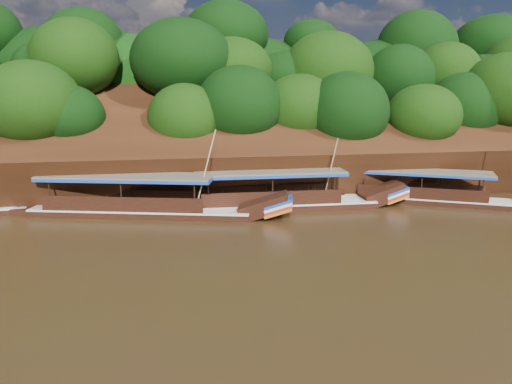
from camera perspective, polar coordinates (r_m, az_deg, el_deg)
ground at (r=28.30m, az=8.13°, el=-5.63°), size 160.00×160.00×0.00m
riverbank at (r=49.51m, az=0.01°, el=4.33°), size 120.00×30.06×19.40m
boat_0 at (r=39.20m, az=20.54°, el=-0.49°), size 14.13×8.56×6.54m
boat_1 at (r=35.45m, az=4.18°, el=-0.89°), size 15.92×3.04×5.61m
boat_2 at (r=33.99m, az=-11.56°, el=-1.67°), size 17.45×6.63×6.32m
reeds at (r=36.52m, az=0.55°, el=0.04°), size 48.52×2.48×2.29m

